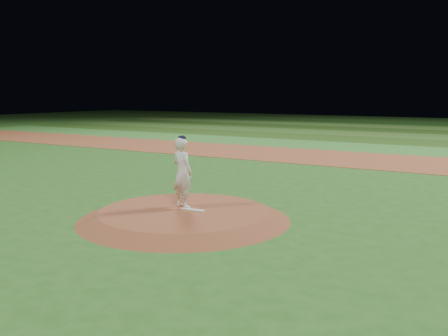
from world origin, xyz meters
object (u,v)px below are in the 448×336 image
object	(u,v)px
rosin_bag	(184,197)
pitchers_mound	(184,215)
pitching_rubber	(193,210)
pitcher_on_mound	(182,172)

from	to	relation	value
rosin_bag	pitchers_mound	bearing A→B (deg)	-53.63
pitching_rubber	pitcher_on_mound	distance (m)	1.04
pitchers_mound	pitching_rubber	bearing A→B (deg)	22.06
pitching_rubber	pitchers_mound	bearing A→B (deg)	-162.76
pitchers_mound	rosin_bag	size ratio (longest dim) A/B	53.02
rosin_bag	pitcher_on_mound	bearing A→B (deg)	-55.03
pitching_rubber	pitcher_on_mound	size ratio (longest dim) A/B	0.33
pitchers_mound	pitching_rubber	size ratio (longest dim) A/B	8.57
rosin_bag	pitcher_on_mound	size ratio (longest dim) A/B	0.05
pitcher_on_mound	pitching_rubber	bearing A→B (deg)	-19.15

